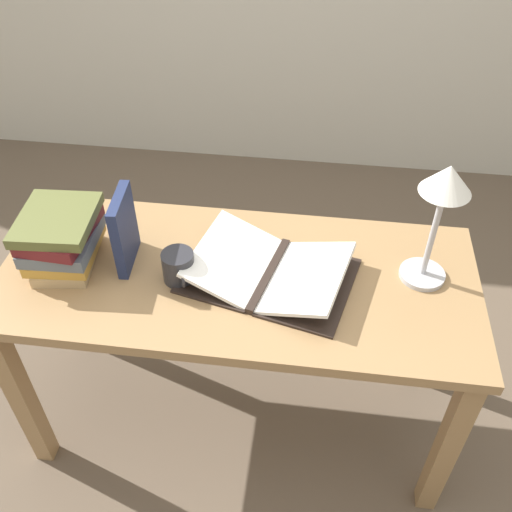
# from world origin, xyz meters

# --- Properties ---
(ground_plane) EXTENTS (12.00, 12.00, 0.00)m
(ground_plane) POSITION_xyz_m (0.00, 0.00, 0.00)
(ground_plane) COLOR brown
(reading_desk) EXTENTS (1.44, 0.63, 0.74)m
(reading_desk) POSITION_xyz_m (0.00, 0.00, 0.63)
(reading_desk) COLOR #937047
(reading_desk) RESTS_ON ground_plane
(open_book) EXTENTS (0.55, 0.44, 0.08)m
(open_book) POSITION_xyz_m (0.10, 0.00, 0.76)
(open_book) COLOR black
(open_book) RESTS_ON reading_desk
(book_stack_tall) EXTENTS (0.23, 0.26, 0.18)m
(book_stack_tall) POSITION_xyz_m (-0.52, -0.01, 0.83)
(book_stack_tall) COLOR tan
(book_stack_tall) RESTS_ON reading_desk
(book_standing_upright) EXTENTS (0.04, 0.18, 0.24)m
(book_standing_upright) POSITION_xyz_m (-0.34, 0.02, 0.86)
(book_standing_upright) COLOR #1E284C
(book_standing_upright) RESTS_ON reading_desk
(reading_lamp) EXTENTS (0.14, 0.14, 0.39)m
(reading_lamp) POSITION_xyz_m (0.55, 0.06, 1.03)
(reading_lamp) COLOR #ADADB2
(reading_lamp) RESTS_ON reading_desk
(coffee_mug) EXTENTS (0.10, 0.12, 0.10)m
(coffee_mug) POSITION_xyz_m (-0.17, -0.04, 0.79)
(coffee_mug) COLOR #28282D
(coffee_mug) RESTS_ON reading_desk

